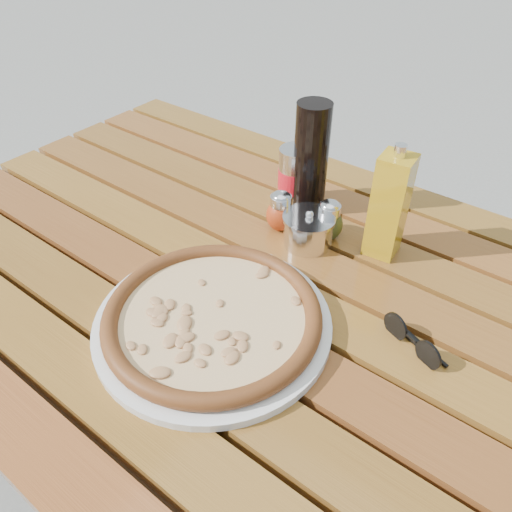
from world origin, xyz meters
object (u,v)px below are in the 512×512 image
Objects in this scene: parmesan_tin at (308,230)px; sunglasses at (412,340)px; table at (249,307)px; plate at (213,323)px; olive_oil_cruet at (389,206)px; pepper_shaker at (280,212)px; soda_can at (295,177)px; pizza at (212,316)px; dark_bottle at (311,159)px; oregano_shaker at (328,221)px.

parmesan_tin is 1.09× the size of sunglasses.
plate reaches higher than table.
pepper_shaker is at bearing -163.49° from olive_oil_cruet.
table is 0.19m from pepper_shaker.
pepper_shaker reaches higher than table.
sunglasses is at bearing -24.94° from parmesan_tin.
sunglasses is (0.26, 0.14, 0.01)m from plate.
olive_oil_cruet reaches higher than soda_can.
pizza is 0.35m from olive_oil_cruet.
dark_bottle is 1.83× the size of soda_can.
oregano_shaker is 0.37× the size of dark_bottle.
oregano_shaker is 0.75× the size of sunglasses.
dark_bottle is (-0.04, 0.24, 0.19)m from table.
parmesan_tin reaches higher than sunglasses.
plate is (0.03, -0.13, 0.08)m from table.
pizza is 0.28m from pepper_shaker.
pizza is 0.26m from parmesan_tin.
pepper_shaker is 0.09m from oregano_shaker.
sunglasses is at bearing 29.27° from pizza.
soda_can is (-0.10, 0.36, 0.04)m from pizza.
pizza is (0.00, 0.00, 0.02)m from plate.
pepper_shaker is 0.12m from dark_bottle.
soda_can reaches higher than sunglasses.
table is at bearing -155.72° from sunglasses.
table is at bearing -81.56° from dark_bottle.
soda_can is at bearing 151.72° from oregano_shaker.
pepper_shaker reaches higher than plate.
pepper_shaker is 0.07m from parmesan_tin.
pepper_shaker reaches higher than parmesan_tin.
dark_bottle is at bearing 100.07° from plate.
sunglasses is at bearing 29.27° from plate.
plate is 4.39× the size of oregano_shaker.
oregano_shaker is (0.02, 0.30, 0.02)m from pizza.
olive_oil_cruet reaches higher than parmesan_tin.
olive_oil_cruet is (0.18, -0.04, -0.01)m from dark_bottle.
olive_oil_cruet is at bearing 148.03° from sunglasses.
olive_oil_cruet reaches higher than pizza.
olive_oil_cruet is at bearing 14.91° from oregano_shaker.
dark_bottle reaches higher than pizza.
plate is at bearing -79.93° from dark_bottle.
parmesan_tin is at bearing -152.23° from olive_oil_cruet.
oregano_shaker reaches higher than parmesan_tin.
table is 3.89× the size of plate.
oregano_shaker is at bearing 18.28° from pepper_shaker.
table is 0.16m from pizza.
oregano_shaker is at bearing 74.12° from table.
parmesan_tin reaches higher than plate.
pizza is 0.38m from dark_bottle.
dark_bottle reaches higher than olive_oil_cruet.
pepper_shaker is at bearing -71.29° from soda_can.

